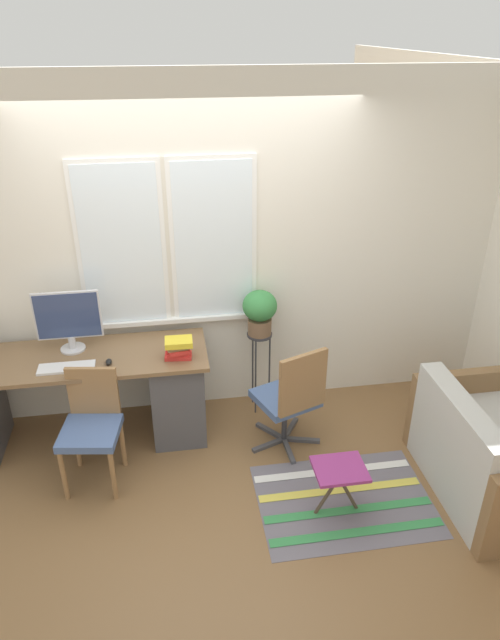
{
  "coord_description": "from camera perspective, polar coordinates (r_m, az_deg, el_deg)",
  "views": [
    {
      "loc": [
        -0.22,
        -3.46,
        2.95
      ],
      "look_at": [
        0.36,
        0.16,
        1.04
      ],
      "focal_mm": 32.0,
      "sensor_mm": 36.0,
      "label": 1
    }
  ],
  "objects": [
    {
      "name": "plant_stand",
      "position": [
        4.67,
        0.95,
        -2.75
      ],
      "size": [
        0.2,
        0.2,
        0.72
      ],
      "color": "#333338",
      "rests_on": "ground_plane"
    },
    {
      "name": "desk",
      "position": [
        4.61,
        -17.07,
        -7.34
      ],
      "size": [
        2.04,
        0.63,
        0.75
      ],
      "color": "brown",
      "rests_on": "ground_plane"
    },
    {
      "name": "potted_plant",
      "position": [
        4.5,
        0.98,
        1.01
      ],
      "size": [
        0.27,
        0.27,
        0.37
      ],
      "color": "brown",
      "rests_on": "plant_stand"
    },
    {
      "name": "wall_back_with_window",
      "position": [
        4.46,
        -5.75,
        6.45
      ],
      "size": [
        9.0,
        0.12,
        2.7
      ],
      "color": "white",
      "rests_on": "ground_plane"
    },
    {
      "name": "book_stack",
      "position": [
        4.21,
        -7.2,
        -2.77
      ],
      "size": [
        0.21,
        0.18,
        0.16
      ],
      "color": "red",
      "rests_on": "desk"
    },
    {
      "name": "mouse",
      "position": [
        4.26,
        -13.94,
        -4.09
      ],
      "size": [
        0.05,
        0.08,
        0.04
      ],
      "color": "black",
      "rests_on": "desk"
    },
    {
      "name": "keyboard",
      "position": [
        4.29,
        -17.88,
        -4.56
      ],
      "size": [
        0.4,
        0.14,
        0.02
      ],
      "color": "silver",
      "rests_on": "desk"
    },
    {
      "name": "desk_chair_wooden",
      "position": [
        4.19,
        -15.57,
        -10.03
      ],
      "size": [
        0.45,
        0.46,
        0.84
      ],
      "rotation": [
        0.0,
        0.0,
        -0.15
      ],
      "color": "olive",
      "rests_on": "ground_plane"
    },
    {
      "name": "floor_rug_striped",
      "position": [
        4.21,
        9.4,
        -17.34
      ],
      "size": [
        1.2,
        0.87,
        0.01
      ],
      "color": "slate",
      "rests_on": "ground_plane"
    },
    {
      "name": "couch_loveseat",
      "position": [
        4.4,
        23.21,
        -12.46
      ],
      "size": [
        0.84,
        1.18,
        0.77
      ],
      "rotation": [
        0.0,
        0.0,
        1.57
      ],
      "color": "beige",
      "rests_on": "ground_plane"
    },
    {
      "name": "monitor",
      "position": [
        4.41,
        -17.7,
        0.04
      ],
      "size": [
        0.48,
        0.18,
        0.48
      ],
      "color": "silver",
      "rests_on": "desk"
    },
    {
      "name": "ground_plane",
      "position": [
        4.55,
        -4.22,
        -12.95
      ],
      "size": [
        14.0,
        14.0,
        0.0
      ],
      "primitive_type": "plane",
      "color": "brown"
    },
    {
      "name": "office_chair_swivel",
      "position": [
        4.31,
        4.11,
        -7.72
      ],
      "size": [
        0.55,
        0.55,
        0.91
      ],
      "rotation": [
        0.0,
        0.0,
        3.5
      ],
      "color": "#47474C",
      "rests_on": "ground_plane"
    },
    {
      "name": "folding_stool",
      "position": [
        3.9,
        8.93,
        -14.86
      ],
      "size": [
        0.34,
        0.29,
        0.39
      ],
      "color": "#93337A",
      "rests_on": "ground_plane"
    }
  ]
}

